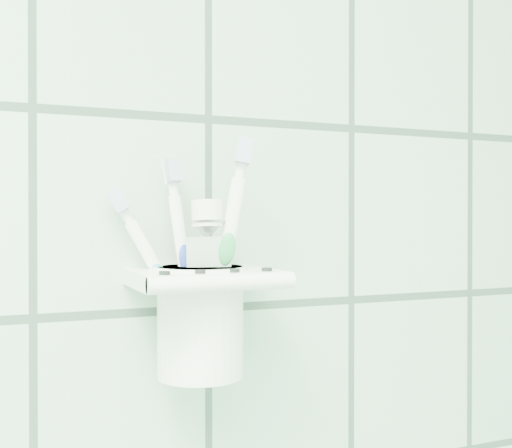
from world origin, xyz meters
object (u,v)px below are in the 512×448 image
(holder_bracket, at_px, (204,280))
(toothbrush_pink, at_px, (212,265))
(toothpaste_tube, at_px, (211,272))
(toothbrush_orange, at_px, (206,250))
(toothbrush_blue, at_px, (200,261))
(cup, at_px, (200,317))

(holder_bracket, distance_m, toothbrush_pink, 0.02)
(holder_bracket, height_order, toothpaste_tube, toothpaste_tube)
(holder_bracket, xyz_separation_m, toothbrush_orange, (-0.00, -0.01, 0.03))
(holder_bracket, bearing_deg, toothbrush_pink, 29.54)
(toothbrush_pink, height_order, toothpaste_tube, toothbrush_pink)
(toothbrush_orange, bearing_deg, toothbrush_pink, 72.29)
(toothbrush_orange, xyz_separation_m, toothpaste_tube, (0.01, 0.00, -0.02))
(toothbrush_orange, distance_m, toothpaste_tube, 0.02)
(toothbrush_blue, height_order, toothbrush_orange, toothbrush_orange)
(toothbrush_orange, height_order, toothpaste_tube, toothbrush_orange)
(toothpaste_tube, bearing_deg, holder_bracket, 133.50)
(holder_bracket, relative_size, toothpaste_tube, 0.84)
(toothbrush_orange, bearing_deg, toothbrush_blue, -159.49)
(toothbrush_orange, relative_size, toothpaste_tube, 1.39)
(toothbrush_pink, xyz_separation_m, toothbrush_orange, (-0.01, -0.01, 0.01))
(toothbrush_orange, bearing_deg, cup, 116.87)
(toothbrush_orange, bearing_deg, holder_bracket, 103.35)
(holder_bracket, xyz_separation_m, toothbrush_blue, (-0.01, -0.01, 0.02))
(toothbrush_pink, distance_m, toothbrush_blue, 0.02)
(cup, relative_size, toothbrush_orange, 0.47)
(holder_bracket, distance_m, toothbrush_blue, 0.02)
(holder_bracket, relative_size, toothbrush_pink, 0.72)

